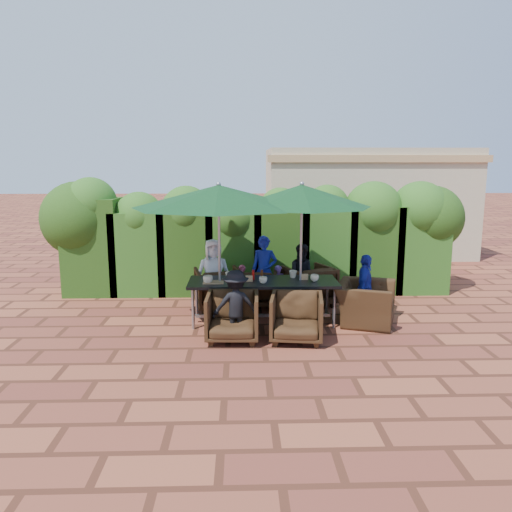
{
  "coord_description": "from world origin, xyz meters",
  "views": [
    {
      "loc": [
        -0.35,
        -8.31,
        2.74
      ],
      "look_at": [
        -0.08,
        0.4,
        1.14
      ],
      "focal_mm": 35.0,
      "sensor_mm": 36.0,
      "label": 1
    }
  ],
  "objects_px": {
    "chair_far_left": "(218,286)",
    "chair_end_right": "(366,296)",
    "umbrella_right": "(302,196)",
    "chair_far_right": "(309,284)",
    "chair_near_left": "(232,314)",
    "chair_far_mid": "(256,286)",
    "dining_table": "(263,285)",
    "umbrella_left": "(219,197)",
    "chair_near_right": "(297,315)"
  },
  "relations": [
    {
      "from": "umbrella_right",
      "to": "chair_far_left",
      "type": "xyz_separation_m",
      "value": [
        -1.49,
        0.85,
        -1.78
      ]
    },
    {
      "from": "chair_far_left",
      "to": "chair_end_right",
      "type": "xyz_separation_m",
      "value": [
        2.62,
        -0.97,
        0.04
      ]
    },
    {
      "from": "chair_end_right",
      "to": "dining_table",
      "type": "bearing_deg",
      "value": 107.3
    },
    {
      "from": "dining_table",
      "to": "chair_far_left",
      "type": "bearing_deg",
      "value": 132.86
    },
    {
      "from": "chair_far_left",
      "to": "chair_far_right",
      "type": "height_order",
      "value": "chair_far_right"
    },
    {
      "from": "umbrella_left",
      "to": "chair_near_right",
      "type": "height_order",
      "value": "umbrella_left"
    },
    {
      "from": "chair_near_left",
      "to": "chair_end_right",
      "type": "xyz_separation_m",
      "value": [
        2.31,
        0.82,
        0.06
      ]
    },
    {
      "from": "umbrella_right",
      "to": "chair_near_right",
      "type": "relative_size",
      "value": 2.96
    },
    {
      "from": "chair_far_right",
      "to": "chair_near_left",
      "type": "height_order",
      "value": "chair_far_right"
    },
    {
      "from": "chair_far_mid",
      "to": "umbrella_left",
      "type": "bearing_deg",
      "value": 63.41
    },
    {
      "from": "dining_table",
      "to": "chair_far_right",
      "type": "relative_size",
      "value": 2.98
    },
    {
      "from": "chair_far_mid",
      "to": "chair_near_left",
      "type": "bearing_deg",
      "value": 82.27
    },
    {
      "from": "chair_far_mid",
      "to": "chair_near_left",
      "type": "distance_m",
      "value": 1.96
    },
    {
      "from": "dining_table",
      "to": "chair_far_right",
      "type": "bearing_deg",
      "value": 47.74
    },
    {
      "from": "chair_far_left",
      "to": "chair_far_mid",
      "type": "distance_m",
      "value": 0.75
    },
    {
      "from": "chair_far_left",
      "to": "chair_end_right",
      "type": "height_order",
      "value": "chair_end_right"
    },
    {
      "from": "chair_far_right",
      "to": "chair_end_right",
      "type": "bearing_deg",
      "value": 103.12
    },
    {
      "from": "chair_far_mid",
      "to": "chair_near_left",
      "type": "height_order",
      "value": "chair_near_left"
    },
    {
      "from": "umbrella_right",
      "to": "chair_end_right",
      "type": "relative_size",
      "value": 2.26
    },
    {
      "from": "dining_table",
      "to": "umbrella_left",
      "type": "bearing_deg",
      "value": -175.14
    },
    {
      "from": "chair_far_mid",
      "to": "chair_far_right",
      "type": "distance_m",
      "value": 1.04
    },
    {
      "from": "umbrella_right",
      "to": "chair_end_right",
      "type": "xyz_separation_m",
      "value": [
        1.13,
        -0.12,
        -1.74
      ]
    },
    {
      "from": "umbrella_right",
      "to": "chair_far_left",
      "type": "distance_m",
      "value": 2.47
    },
    {
      "from": "dining_table",
      "to": "chair_far_mid",
      "type": "distance_m",
      "value": 1.05
    },
    {
      "from": "dining_table",
      "to": "chair_near_right",
      "type": "xyz_separation_m",
      "value": [
        0.48,
        -0.96,
        -0.26
      ]
    },
    {
      "from": "chair_far_right",
      "to": "chair_near_left",
      "type": "bearing_deg",
      "value": 29.53
    },
    {
      "from": "chair_far_left",
      "to": "chair_near_left",
      "type": "xyz_separation_m",
      "value": [
        0.3,
        -1.79,
        -0.01
      ]
    },
    {
      "from": "chair_near_left",
      "to": "chair_near_right",
      "type": "relative_size",
      "value": 1.01
    },
    {
      "from": "chair_far_mid",
      "to": "umbrella_right",
      "type": "bearing_deg",
      "value": 132.59
    },
    {
      "from": "dining_table",
      "to": "chair_end_right",
      "type": "xyz_separation_m",
      "value": [
        1.79,
        -0.08,
        -0.2
      ]
    },
    {
      "from": "umbrella_right",
      "to": "chair_near_left",
      "type": "bearing_deg",
      "value": -141.37
    },
    {
      "from": "chair_far_left",
      "to": "chair_far_mid",
      "type": "xyz_separation_m",
      "value": [
        0.74,
        0.12,
        -0.02
      ]
    },
    {
      "from": "dining_table",
      "to": "chair_end_right",
      "type": "distance_m",
      "value": 1.8
    },
    {
      "from": "chair_near_right",
      "to": "chair_far_right",
      "type": "bearing_deg",
      "value": 84.28
    },
    {
      "from": "chair_near_right",
      "to": "chair_near_left",
      "type": "bearing_deg",
      "value": -175.95
    },
    {
      "from": "umbrella_right",
      "to": "chair_far_mid",
      "type": "distance_m",
      "value": 2.18
    },
    {
      "from": "dining_table",
      "to": "umbrella_right",
      "type": "bearing_deg",
      "value": 3.59
    },
    {
      "from": "umbrella_left",
      "to": "umbrella_right",
      "type": "relative_size",
      "value": 1.19
    },
    {
      "from": "chair_far_left",
      "to": "chair_end_right",
      "type": "relative_size",
      "value": 0.79
    },
    {
      "from": "dining_table",
      "to": "chair_near_left",
      "type": "xyz_separation_m",
      "value": [
        -0.52,
        -0.9,
        -0.26
      ]
    },
    {
      "from": "chair_near_left",
      "to": "chair_end_right",
      "type": "height_order",
      "value": "chair_end_right"
    },
    {
      "from": "umbrella_right",
      "to": "chair_near_right",
      "type": "bearing_deg",
      "value": -99.85
    },
    {
      "from": "umbrella_right",
      "to": "chair_far_right",
      "type": "distance_m",
      "value": 2.06
    },
    {
      "from": "chair_near_left",
      "to": "chair_far_right",
      "type": "bearing_deg",
      "value": 54.8
    },
    {
      "from": "umbrella_left",
      "to": "chair_end_right",
      "type": "height_order",
      "value": "umbrella_left"
    },
    {
      "from": "umbrella_left",
      "to": "chair_far_right",
      "type": "xyz_separation_m",
      "value": [
        1.7,
        1.11,
        -1.78
      ]
    },
    {
      "from": "umbrella_right",
      "to": "chair_far_mid",
      "type": "height_order",
      "value": "umbrella_right"
    },
    {
      "from": "chair_end_right",
      "to": "chair_far_right",
      "type": "bearing_deg",
      "value": 56.45
    },
    {
      "from": "chair_near_left",
      "to": "dining_table",
      "type": "bearing_deg",
      "value": 61.82
    },
    {
      "from": "chair_far_right",
      "to": "chair_end_right",
      "type": "xyz_separation_m",
      "value": [
        0.84,
        -1.13,
        0.04
      ]
    }
  ]
}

